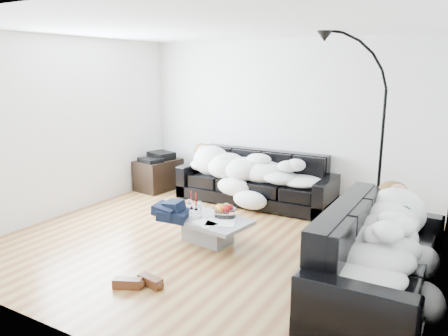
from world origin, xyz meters
The scene contains 24 objects.
ground centered at (0.00, 0.00, 0.00)m, with size 5.00×5.00×0.00m, color brown.
wall_back centered at (0.00, 2.25, 1.30)m, with size 5.00×0.02×2.60m, color silver.
wall_left centered at (-2.50, 0.00, 1.30)m, with size 0.02×4.50×2.60m, color silver.
wall_right centered at (2.50, 0.00, 1.30)m, with size 0.02×4.50×2.60m, color silver.
ceiling centered at (0.00, 0.00, 2.60)m, with size 5.00×5.00×0.00m, color white.
sofa_back centered at (-0.27, 1.77, 0.41)m, with size 2.53×0.87×0.83m, color black.
sofa_right centered at (2.07, -0.36, 0.44)m, with size 2.17×0.93×0.88m, color black.
sleeper_back centered at (-0.27, 1.72, 0.63)m, with size 2.14×0.74×0.43m, color white, non-canonical shape.
sleeper_right centered at (2.07, -0.36, 0.65)m, with size 1.86×0.79×0.46m, color white, non-canonical shape.
teal_cushion centered at (2.01, 0.31, 0.72)m, with size 0.36×0.30×0.20m, color #0B5240.
coffee_table centered at (-0.06, -0.01, 0.16)m, with size 1.06×0.62×0.31m, color #939699.
fruit_bowl centered at (0.10, 0.16, 0.40)m, with size 0.28×0.28×0.17m, color white.
wine_glass_a centered at (-0.24, 0.08, 0.40)m, with size 0.07×0.07×0.17m, color white.
wine_glass_b centered at (-0.36, 0.04, 0.40)m, with size 0.08×0.08×0.19m, color white.
wine_glass_c centered at (-0.14, -0.03, 0.41)m, with size 0.08×0.08×0.19m, color white.
candle_left centered at (-0.44, 0.20, 0.43)m, with size 0.05×0.05×0.25m, color maroon.
candle_right centered at (-0.37, 0.19, 0.43)m, with size 0.04×0.04×0.24m, color maroon.
newspaper_a centered at (0.17, -0.07, 0.32)m, with size 0.35×0.27×0.01m, color silver.
newspaper_b centered at (0.01, -0.19, 0.32)m, with size 0.29×0.21×0.01m, color silver.
navy_jacket centered at (-0.47, -0.24, 0.49)m, with size 0.38×0.32×0.19m, color black, non-canonical shape.
shoes centered at (-0.04, -1.35, 0.05)m, with size 0.48×0.35×0.11m, color #472311, non-canonical shape.
av_cabinet centered at (-2.15, 1.65, 0.27)m, with size 0.54×0.78×0.54m, color black.
stereo centered at (-2.15, 1.65, 0.60)m, with size 0.44×0.34×0.13m, color black.
floor_lamp centered at (1.72, 1.24, 1.16)m, with size 0.84×0.34×2.31m, color black, non-canonical shape.
Camera 1 is at (2.71, -4.37, 2.13)m, focal length 35.00 mm.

